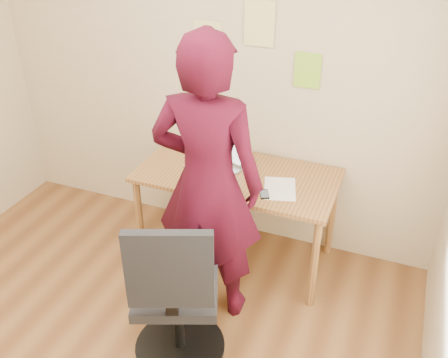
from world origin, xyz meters
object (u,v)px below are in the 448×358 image
at_px(desk, 237,184).
at_px(person, 208,184).
at_px(phone, 264,194).
at_px(laptop, 218,160).
at_px(office_chair, 176,302).

height_order(desk, person, person).
xyz_separation_m(desk, phone, (0.26, -0.20, 0.09)).
bearing_deg(laptop, phone, -8.28).
height_order(phone, person, person).
bearing_deg(person, phone, -134.31).
bearing_deg(phone, desk, 118.79).
relative_size(desk, office_chair, 1.31).
relative_size(desk, person, 0.74).
relative_size(desk, phone, 11.19).
relative_size(laptop, office_chair, 0.41).
bearing_deg(office_chair, person, 70.32).
bearing_deg(office_chair, desk, 69.21).
relative_size(laptop, phone, 3.49).
distance_m(phone, person, 0.46).
xyz_separation_m(desk, person, (-0.00, -0.51, 0.29)).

